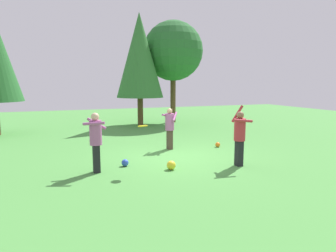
% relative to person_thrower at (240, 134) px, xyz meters
% --- Properties ---
extents(ground_plane, '(40.00, 40.00, 0.00)m').
position_rel_person_thrower_xyz_m(ground_plane, '(-1.29, 1.72, -1.00)').
color(ground_plane, '#4C9342').
extents(person_thrower, '(0.59, 0.55, 1.84)m').
position_rel_person_thrower_xyz_m(person_thrower, '(0.00, 0.00, 0.00)').
color(person_thrower, black).
rests_on(person_thrower, ground_plane).
extents(person_catcher, '(0.69, 0.64, 1.70)m').
position_rel_person_thrower_xyz_m(person_catcher, '(-4.15, 0.86, 0.01)').
color(person_catcher, black).
rests_on(person_catcher, ground_plane).
extents(person_bystander, '(0.70, 0.71, 1.57)m').
position_rel_person_thrower_xyz_m(person_bystander, '(-1.13, 2.94, -0.07)').
color(person_bystander, '#4C382D').
rests_on(person_bystander, ground_plane).
extents(frisbee, '(0.38, 0.38, 0.05)m').
position_rel_person_thrower_xyz_m(frisbee, '(-2.91, 0.44, 0.32)').
color(frisbee, yellow).
extents(ball_blue, '(0.22, 0.22, 0.22)m').
position_rel_person_thrower_xyz_m(ball_blue, '(-3.26, 1.19, -0.89)').
color(ball_blue, blue).
rests_on(ball_blue, ground_plane).
extents(ball_orange, '(0.19, 0.19, 0.19)m').
position_rel_person_thrower_xyz_m(ball_orange, '(0.78, 2.61, -0.90)').
color(ball_orange, orange).
rests_on(ball_orange, ground_plane).
extents(ball_yellow, '(0.26, 0.26, 0.26)m').
position_rel_person_thrower_xyz_m(ball_yellow, '(-2.08, 0.35, -0.86)').
color(ball_yellow, yellow).
rests_on(ball_yellow, ground_plane).
extents(tree_center, '(2.73, 2.73, 6.52)m').
position_rel_person_thrower_xyz_m(tree_center, '(-0.40, 9.63, 3.07)').
color(tree_center, brown).
rests_on(tree_center, ground_plane).
extents(tree_right, '(3.72, 3.72, 6.36)m').
position_rel_person_thrower_xyz_m(tree_right, '(1.98, 10.37, 3.48)').
color(tree_right, brown).
rests_on(tree_right, ground_plane).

